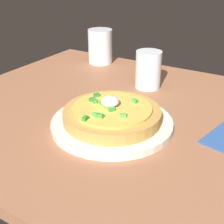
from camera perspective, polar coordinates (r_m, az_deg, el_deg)
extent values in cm
cube|color=#935D40|center=(73.42, 6.46, -1.86)|extent=(105.15, 75.94, 2.62)
cylinder|color=silver|center=(68.23, 0.00, -2.06)|extent=(26.92, 26.92, 1.51)
cylinder|color=#B3863F|center=(67.27, 0.00, -0.54)|extent=(21.47, 21.47, 2.57)
cylinder|color=gold|center=(66.55, 0.00, 0.67)|extent=(17.40, 17.40, 0.61)
ellipsoid|color=white|center=(66.30, -0.41, 1.97)|extent=(3.94, 3.94, 2.31)
cube|color=green|center=(68.57, 4.22, 2.08)|extent=(1.41, 1.03, 0.80)
cube|color=green|center=(61.99, -2.16, -0.70)|extent=(1.28, 0.80, 0.80)
cube|color=#2B7C2C|center=(71.40, -2.89, 3.16)|extent=(1.43, 1.50, 0.80)
cube|color=green|center=(62.46, -3.08, -0.50)|extent=(1.46, 1.14, 0.80)
cube|color=green|center=(64.57, -0.07, 0.51)|extent=(1.28, 1.50, 0.80)
cube|color=#50B047|center=(62.13, 2.06, -0.63)|extent=(1.51, 1.37, 0.80)
cube|color=green|center=(67.45, -1.94, 1.70)|extent=(1.51, 1.32, 0.80)
cube|color=green|center=(68.35, -3.26, 2.02)|extent=(1.49, 1.45, 0.80)
cube|color=green|center=(69.73, 0.06, 2.59)|extent=(1.39, 1.51, 0.80)
cube|color=#2F8229|center=(69.20, -3.74, 2.33)|extent=(1.36, 1.51, 0.80)
cube|color=#2D8E28|center=(61.22, -5.03, -1.17)|extent=(0.93, 1.36, 0.80)
cylinder|color=silver|center=(109.47, -2.20, 12.07)|extent=(8.37, 8.37, 11.63)
cylinder|color=#B4551C|center=(109.69, -2.19, 11.64)|extent=(7.37, 7.37, 9.14)
cylinder|color=silver|center=(88.08, 6.74, 7.81)|extent=(7.25, 7.25, 10.54)
cylinder|color=beige|center=(88.66, 6.68, 6.76)|extent=(6.38, 6.38, 6.28)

